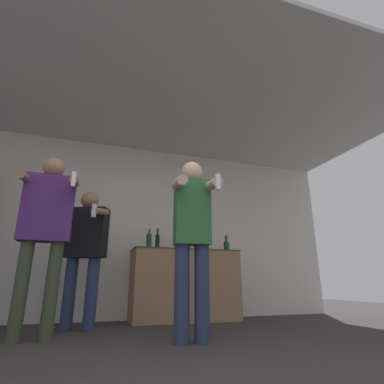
{
  "coord_description": "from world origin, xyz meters",
  "views": [
    {
      "loc": [
        -0.31,
        -1.71,
        0.48
      ],
      "look_at": [
        0.55,
        0.91,
        1.33
      ],
      "focal_mm": 28.0,
      "sensor_mm": 36.0,
      "label": 1
    }
  ],
  "objects_px": {
    "bottle_tall_gin": "(183,242)",
    "bottle_clear_vodka": "(157,241)",
    "person_woman_foreground": "(192,233)",
    "person_man_side": "(46,223)",
    "person_spectator_back": "(85,245)",
    "bottle_dark_rum": "(226,245)",
    "bottle_green_wine": "(200,243)",
    "bottle_brown_liquor": "(149,241)"
  },
  "relations": [
    {
      "from": "person_spectator_back",
      "to": "bottle_clear_vodka",
      "type": "bearing_deg",
      "value": 26.93
    },
    {
      "from": "bottle_tall_gin",
      "to": "person_man_side",
      "type": "bearing_deg",
      "value": -148.56
    },
    {
      "from": "bottle_clear_vodka",
      "to": "bottle_dark_rum",
      "type": "xyz_separation_m",
      "value": [
        1.05,
        0.0,
        -0.02
      ]
    },
    {
      "from": "bottle_dark_rum",
      "to": "person_woman_foreground",
      "type": "xyz_separation_m",
      "value": [
        -1.05,
        -1.53,
        -0.1
      ]
    },
    {
      "from": "bottle_tall_gin",
      "to": "person_woman_foreground",
      "type": "xyz_separation_m",
      "value": [
        -0.37,
        -1.53,
        -0.13
      ]
    },
    {
      "from": "bottle_tall_gin",
      "to": "bottle_green_wine",
      "type": "distance_m",
      "value": 0.25
    },
    {
      "from": "bottle_dark_rum",
      "to": "person_spectator_back",
      "type": "height_order",
      "value": "person_spectator_back"
    },
    {
      "from": "person_spectator_back",
      "to": "bottle_green_wine",
      "type": "bearing_deg",
      "value": 16.86
    },
    {
      "from": "bottle_tall_gin",
      "to": "person_spectator_back",
      "type": "relative_size",
      "value": 0.2
    },
    {
      "from": "person_man_side",
      "to": "person_woman_foreground",
      "type": "bearing_deg",
      "value": -21.29
    },
    {
      "from": "bottle_clear_vodka",
      "to": "person_man_side",
      "type": "relative_size",
      "value": 0.17
    },
    {
      "from": "bottle_dark_rum",
      "to": "person_woman_foreground",
      "type": "bearing_deg",
      "value": -124.3
    },
    {
      "from": "bottle_clear_vodka",
      "to": "person_woman_foreground",
      "type": "bearing_deg",
      "value": -89.73
    },
    {
      "from": "bottle_brown_liquor",
      "to": "bottle_dark_rum",
      "type": "height_order",
      "value": "bottle_brown_liquor"
    },
    {
      "from": "bottle_brown_liquor",
      "to": "person_man_side",
      "type": "height_order",
      "value": "person_man_side"
    },
    {
      "from": "bottle_brown_liquor",
      "to": "bottle_dark_rum",
      "type": "distance_m",
      "value": 1.17
    },
    {
      "from": "person_spectator_back",
      "to": "bottle_brown_liquor",
      "type": "bearing_deg",
      "value": 30.21
    },
    {
      "from": "bottle_green_wine",
      "to": "person_woman_foreground",
      "type": "xyz_separation_m",
      "value": [
        -0.63,
        -1.53,
        -0.12
      ]
    },
    {
      "from": "bottle_clear_vodka",
      "to": "person_man_side",
      "type": "bearing_deg",
      "value": -141.69
    },
    {
      "from": "person_woman_foreground",
      "to": "bottle_dark_rum",
      "type": "bearing_deg",
      "value": 55.7
    },
    {
      "from": "person_woman_foreground",
      "to": "person_spectator_back",
      "type": "distance_m",
      "value": 1.42
    },
    {
      "from": "person_man_side",
      "to": "person_spectator_back",
      "type": "distance_m",
      "value": 0.67
    },
    {
      "from": "bottle_brown_liquor",
      "to": "bottle_green_wine",
      "type": "distance_m",
      "value": 0.75
    },
    {
      "from": "bottle_tall_gin",
      "to": "bottle_brown_liquor",
      "type": "distance_m",
      "value": 0.5
    },
    {
      "from": "bottle_green_wine",
      "to": "person_spectator_back",
      "type": "distance_m",
      "value": 1.65
    },
    {
      "from": "bottle_tall_gin",
      "to": "person_man_side",
      "type": "xyz_separation_m",
      "value": [
        -1.68,
        -1.03,
        -0.02
      ]
    },
    {
      "from": "bottle_brown_liquor",
      "to": "bottle_dark_rum",
      "type": "xyz_separation_m",
      "value": [
        1.17,
        0.0,
        -0.02
      ]
    },
    {
      "from": "bottle_clear_vodka",
      "to": "bottle_brown_liquor",
      "type": "height_order",
      "value": "bottle_clear_vodka"
    },
    {
      "from": "person_man_side",
      "to": "person_spectator_back",
      "type": "bearing_deg",
      "value": 56.76
    },
    {
      "from": "bottle_green_wine",
      "to": "bottle_tall_gin",
      "type": "bearing_deg",
      "value": 180.0
    },
    {
      "from": "bottle_tall_gin",
      "to": "bottle_clear_vodka",
      "type": "bearing_deg",
      "value": 180.0
    },
    {
      "from": "bottle_brown_liquor",
      "to": "bottle_tall_gin",
      "type": "bearing_deg",
      "value": 0.0
    },
    {
      "from": "bottle_brown_liquor",
      "to": "person_woman_foreground",
      "type": "xyz_separation_m",
      "value": [
        0.13,
        -1.53,
        -0.12
      ]
    },
    {
      "from": "bottle_tall_gin",
      "to": "bottle_clear_vodka",
      "type": "height_order",
      "value": "bottle_tall_gin"
    },
    {
      "from": "bottle_green_wine",
      "to": "bottle_dark_rum",
      "type": "xyz_separation_m",
      "value": [
        0.42,
        0.0,
        -0.02
      ]
    },
    {
      "from": "bottle_tall_gin",
      "to": "person_spectator_back",
      "type": "xyz_separation_m",
      "value": [
        -1.32,
        -0.48,
        -0.15
      ]
    },
    {
      "from": "bottle_brown_liquor",
      "to": "person_man_side",
      "type": "relative_size",
      "value": 0.17
    },
    {
      "from": "bottle_clear_vodka",
      "to": "person_woman_foreground",
      "type": "distance_m",
      "value": 1.54
    },
    {
      "from": "bottle_green_wine",
      "to": "bottle_dark_rum",
      "type": "relative_size",
      "value": 1.12
    },
    {
      "from": "bottle_clear_vodka",
      "to": "bottle_tall_gin",
      "type": "bearing_deg",
      "value": 0.0
    },
    {
      "from": "person_woman_foreground",
      "to": "person_spectator_back",
      "type": "bearing_deg",
      "value": 131.8
    },
    {
      "from": "bottle_dark_rum",
      "to": "person_man_side",
      "type": "xyz_separation_m",
      "value": [
        -2.35,
        -1.03,
        0.01
      ]
    }
  ]
}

